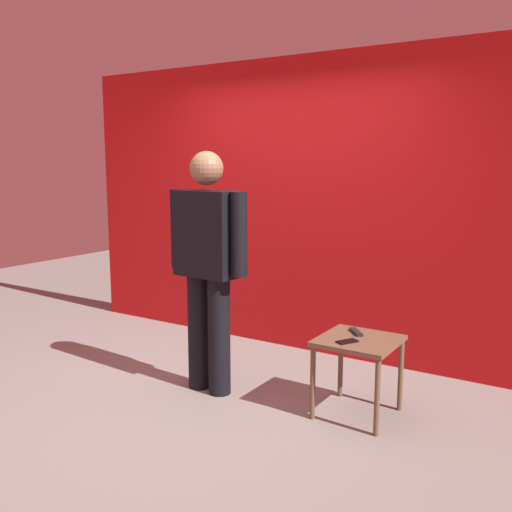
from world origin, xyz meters
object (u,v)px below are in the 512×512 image
Objects in this scene: tv_remote at (356,332)px; standing_person at (208,260)px; side_table at (358,350)px; cell_phone at (347,341)px.

standing_person is at bearing 154.80° from tv_remote.
side_table is 3.77× the size of cell_phone.
cell_phone is (1.08, 0.09, -0.46)m from standing_person.
cell_phone is at bearing 4.58° from standing_person.
standing_person is 1.18m from cell_phone.
side_table is at bearing 10.22° from standing_person.
standing_person reaches higher than cell_phone.
cell_phone reaches higher than side_table.
tv_remote is at bearing 16.18° from standing_person.
side_table is at bearing -100.33° from tv_remote.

